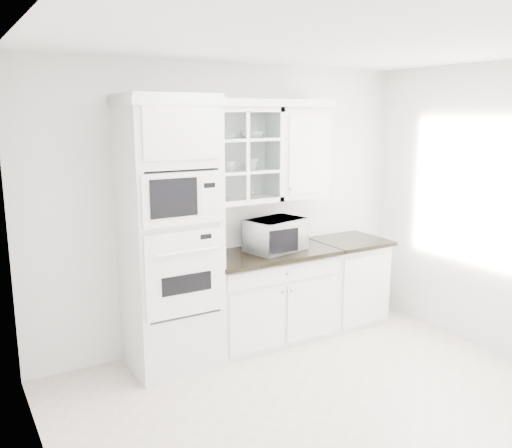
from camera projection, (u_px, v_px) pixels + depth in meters
ground at (337, 413)px, 4.11m from camera, size 4.00×3.50×0.01m
room_shell at (309, 175)px, 4.11m from camera, size 4.00×3.50×2.70m
oven_column at (170, 236)px, 4.69m from camera, size 0.76×0.68×2.40m
base_cabinet_run at (269, 296)px, 5.38m from camera, size 1.32×0.67×0.92m
extra_base_cabinet at (347, 280)px, 5.88m from camera, size 0.72×0.67×0.92m
upper_cabinet_glass at (239, 155)px, 5.09m from camera, size 0.80×0.33×0.90m
upper_cabinet_solid at (298, 153)px, 5.42m from camera, size 0.55×0.33×0.90m
crown_molding at (230, 103)px, 4.92m from camera, size 2.14×0.38×0.07m
countertop_microwave at (275, 234)px, 5.29m from camera, size 0.63×0.57×0.32m
bowl_a at (224, 136)px, 4.96m from camera, size 0.22×0.22×0.05m
bowl_b at (252, 135)px, 5.11m from camera, size 0.22×0.22×0.06m
cup_a at (229, 166)px, 5.04m from camera, size 0.15×0.15×0.10m
cup_b at (252, 164)px, 5.17m from camera, size 0.12×0.12×0.10m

